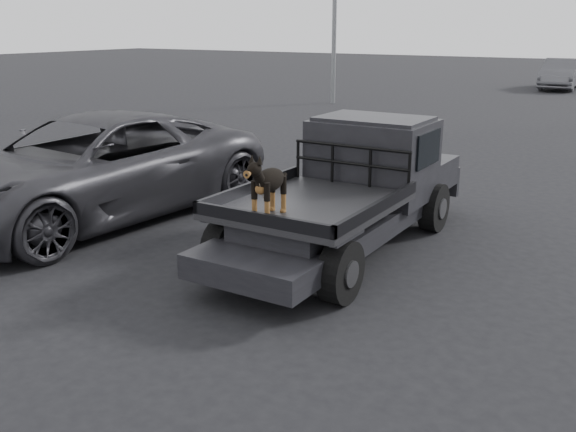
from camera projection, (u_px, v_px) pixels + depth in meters
The scene contains 7 objects.
ground at pixel (245, 289), 7.90m from camera, with size 120.00×120.00×0.00m, color black.
flatbed_ute at pixel (343, 218), 9.20m from camera, with size 2.00×5.40×0.92m, color black, non-canonical shape.
ute_cab at pixel (373, 146), 9.72m from camera, with size 1.72×1.30×0.88m, color black, non-canonical shape.
headache_rack at pixel (351, 165), 9.16m from camera, with size 1.80×0.08×0.55m, color black, non-canonical shape.
dog at pixel (269, 185), 7.64m from camera, with size 0.32×0.60×0.74m, color black, non-canonical shape.
parked_suv at pixel (91, 168), 10.57m from camera, with size 2.84×6.17×1.71m, color #333338.
distant_car_a at pixel (561, 74), 31.94m from camera, with size 1.58×4.53×1.49m, color #4C4C51.
Camera 1 is at (4.27, -5.95, 3.13)m, focal length 40.00 mm.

